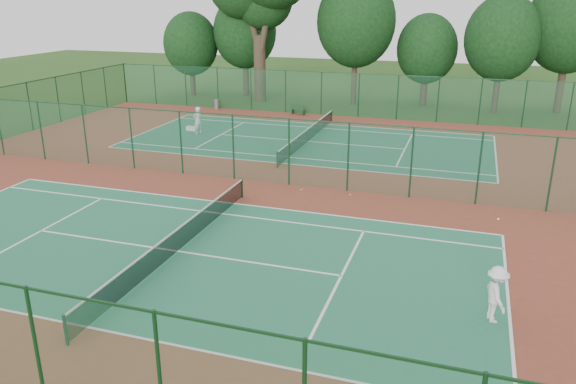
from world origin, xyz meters
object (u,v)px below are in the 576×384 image
(trash_bin, at_px, (217,104))
(bench, at_px, (298,109))
(player_far, at_px, (198,120))
(kit_bag, at_px, (192,129))
(player_near, at_px, (496,294))

(trash_bin, relative_size, bench, 0.57)
(player_far, xyz_separation_m, trash_bin, (-2.62, 8.72, -0.55))
(trash_bin, height_order, kit_bag, trash_bin)
(player_near, bearing_deg, trash_bin, 18.89)
(player_near, relative_size, trash_bin, 2.20)
(player_near, bearing_deg, kit_bag, 26.25)
(player_near, relative_size, bench, 1.27)
(trash_bin, xyz_separation_m, bench, (7.38, -0.20, 0.03))
(bench, relative_size, kit_bag, 1.70)
(trash_bin, bearing_deg, bench, -1.52)
(bench, bearing_deg, trash_bin, -164.40)
(kit_bag, bearing_deg, bench, 64.36)
(player_near, height_order, kit_bag, player_near)
(player_far, bearing_deg, trash_bin, -138.29)
(trash_bin, bearing_deg, player_far, -73.27)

